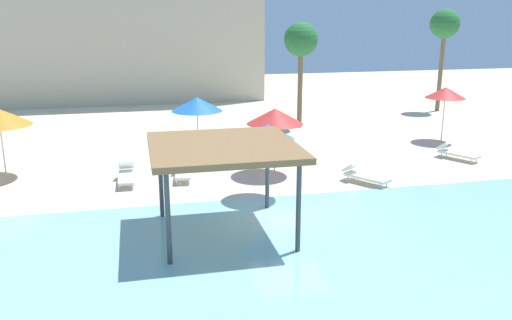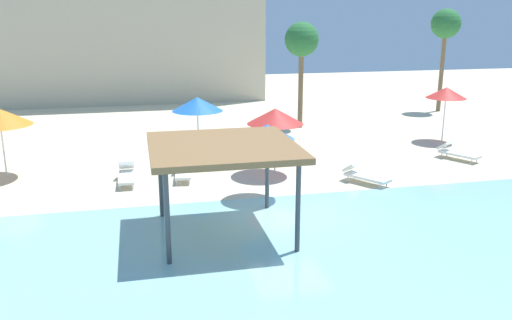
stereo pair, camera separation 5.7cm
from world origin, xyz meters
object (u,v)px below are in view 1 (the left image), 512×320
beach_umbrella_red_5 (275,116)px  palm_tree_1 (301,42)px  shade_pavilion (223,150)px  lounge_chair_3 (183,170)px  lounge_chair_2 (455,152)px  beach_umbrella_blue_3 (267,132)px  palm_tree_0 (445,26)px  beach_umbrella_red_0 (446,93)px  lounge_chair_4 (363,175)px  beach_umbrella_blue_2 (197,104)px  lounge_chair_0 (126,174)px

beach_umbrella_red_5 → palm_tree_1: 9.72m
shade_pavilion → lounge_chair_3: bearing=96.6°
lounge_chair_2 → beach_umbrella_blue_3: bearing=-100.6°
palm_tree_0 → palm_tree_1: 11.09m
beach_umbrella_red_0 → lounge_chair_2: size_ratio=1.43×
beach_umbrella_red_0 → lounge_chair_4: (-6.81, -5.69, -2.17)m
beach_umbrella_blue_2 → lounge_chair_2: bearing=-12.1°
beach_umbrella_red_0 → palm_tree_0: palm_tree_0 is taller
lounge_chair_2 → lounge_chair_3: (-12.27, -0.16, 0.00)m
lounge_chair_0 → lounge_chair_4: 9.22m
shade_pavilion → lounge_chair_0: (-2.90, 5.77, -2.26)m
palm_tree_0 → palm_tree_1: (-10.64, -3.04, -0.69)m
shade_pavilion → beach_umbrella_red_0: beach_umbrella_red_0 is taller
beach_umbrella_blue_2 → palm_tree_1: size_ratio=0.48×
lounge_chair_0 → palm_tree_1: 13.68m
shade_pavilion → beach_umbrella_red_5: (3.04, 5.69, -0.20)m
beach_umbrella_blue_3 → lounge_chair_4: 4.64m
beach_umbrella_blue_3 → lounge_chair_0: 6.06m
beach_umbrella_blue_2 → lounge_chair_2: beach_umbrella_blue_2 is taller
beach_umbrella_red_5 → palm_tree_0: (14.38, 11.68, 3.13)m
lounge_chair_4 → palm_tree_0: bearing=106.8°
beach_umbrella_blue_3 → lounge_chair_3: beach_umbrella_blue_3 is taller
beach_umbrella_blue_2 → palm_tree_1: palm_tree_1 is taller
beach_umbrella_red_0 → lounge_chair_3: bearing=-165.7°
beach_umbrella_red_0 → lounge_chair_0: size_ratio=1.46×
lounge_chair_3 → palm_tree_0: 22.04m
lounge_chair_4 → lounge_chair_3: bearing=-141.7°
beach_umbrella_red_5 → lounge_chair_4: 4.19m
lounge_chair_3 → palm_tree_1: 12.11m
beach_umbrella_red_0 → lounge_chair_3: 14.18m
beach_umbrella_blue_2 → palm_tree_0: 19.55m
palm_tree_1 → shade_pavilion: bearing=-115.3°
lounge_chair_2 → lounge_chair_3: bearing=-118.2°
lounge_chair_2 → lounge_chair_3: same height
lounge_chair_4 → palm_tree_0: 18.50m
palm_tree_0 → lounge_chair_2: bearing=-117.3°
beach_umbrella_blue_2 → lounge_chair_3: (-0.92, -2.61, -2.20)m
lounge_chair_2 → palm_tree_1: bearing=-178.7°
lounge_chair_2 → palm_tree_1: palm_tree_1 is taller
beach_umbrella_red_5 → lounge_chair_0: beach_umbrella_red_5 is taller
shade_pavilion → beach_umbrella_blue_2: beach_umbrella_blue_2 is taller
lounge_chair_2 → lounge_chair_4: same height
lounge_chair_2 → lounge_chair_0: bearing=-117.7°
lounge_chair_0 → palm_tree_0: bearing=120.3°
beach_umbrella_red_5 → lounge_chair_3: 4.26m
lounge_chair_0 → palm_tree_1: size_ratio=0.32×
shade_pavilion → lounge_chair_2: (11.59, 6.08, -2.26)m
lounge_chair_4 → palm_tree_1: size_ratio=0.32×
beach_umbrella_red_0 → lounge_chair_2: bearing=-111.6°
lounge_chair_0 → lounge_chair_3: size_ratio=0.97×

